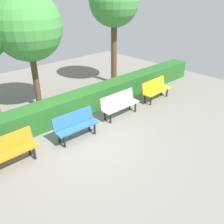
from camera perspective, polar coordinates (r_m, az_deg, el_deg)
ground_plane at (r=7.52m, az=-5.75°, el=-7.47°), size 17.70×17.70×0.00m
bench_yellow at (r=10.42m, az=10.30°, el=5.47°), size 1.52×0.53×0.86m
bench_white at (r=8.89m, az=1.76°, el=2.04°), size 1.61×0.46×0.86m
bench_blue at (r=7.61m, az=-8.67°, el=-2.94°), size 1.45×0.53×0.86m
bench_orange at (r=6.96m, az=-23.14°, el=-8.22°), size 1.39×0.48×0.86m
hedge_row at (r=9.11m, az=-8.30°, el=1.92°), size 13.70×0.77×0.83m
tree_near at (r=11.65m, az=0.50°, el=24.76°), size 2.26×2.26×4.95m
tree_mid at (r=9.38m, az=-19.43°, el=18.59°), size 2.45×2.45×4.33m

